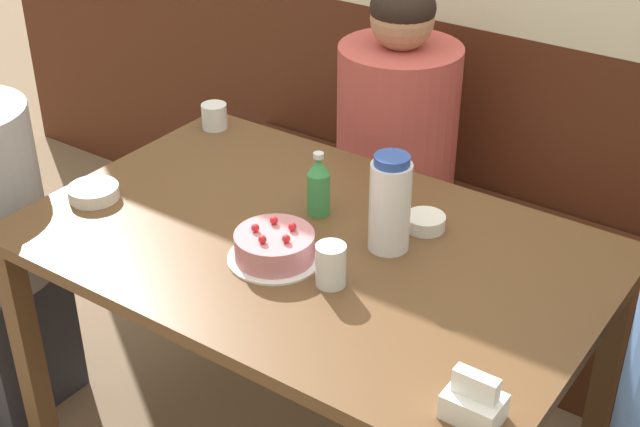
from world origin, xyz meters
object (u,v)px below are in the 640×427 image
(birthday_cake, at_px, (275,247))
(bowl_rice_small, at_px, (94,192))
(glass_water_tall, at_px, (214,116))
(glass_tumbler_short, at_px, (331,265))
(soju_bottle, at_px, (318,185))
(water_pitcher, at_px, (390,204))
(person_grey_tee, at_px, (395,169))
(napkin_holder, at_px, (474,402))
(bench_seat, at_px, (451,269))
(bowl_soup_white, at_px, (425,222))

(birthday_cake, height_order, bowl_rice_small, birthday_cake)
(glass_water_tall, distance_m, glass_tumbler_short, 0.92)
(soju_bottle, xyz_separation_m, glass_water_tall, (-0.57, 0.24, -0.04))
(water_pitcher, xyz_separation_m, soju_bottle, (-0.23, 0.04, -0.04))
(person_grey_tee, bearing_deg, napkin_holder, 36.76)
(water_pitcher, relative_size, glass_tumbler_short, 2.42)
(glass_tumbler_short, distance_m, person_grey_tee, 0.94)
(bowl_rice_small, bearing_deg, bench_seat, 58.71)
(soju_bottle, height_order, napkin_holder, soju_bottle)
(napkin_holder, height_order, bowl_rice_small, napkin_holder)
(bench_seat, bearing_deg, glass_water_tall, -143.46)
(bowl_soup_white, bearing_deg, birthday_cake, -124.54)
(soju_bottle, relative_size, glass_tumbler_short, 1.69)
(bench_seat, xyz_separation_m, glass_tumbler_short, (0.14, -0.96, 0.60))
(bench_seat, distance_m, glass_tumbler_short, 1.14)
(birthday_cake, relative_size, soju_bottle, 1.31)
(bench_seat, bearing_deg, napkin_holder, -62.40)
(soju_bottle, xyz_separation_m, bowl_soup_white, (0.27, 0.09, -0.06))
(napkin_holder, bearing_deg, soju_bottle, 145.93)
(bench_seat, bearing_deg, water_pitcher, -77.10)
(glass_tumbler_short, bearing_deg, person_grey_tee, 110.93)
(water_pitcher, relative_size, bowl_soup_white, 2.44)
(bowl_soup_white, bearing_deg, bench_seat, 108.12)
(bowl_soup_white, height_order, bowl_rice_small, same)
(person_grey_tee, bearing_deg, water_pitcher, 28.85)
(soju_bottle, height_order, bowl_soup_white, soju_bottle)
(soju_bottle, xyz_separation_m, napkin_holder, (0.67, -0.45, -0.04))
(napkin_holder, relative_size, person_grey_tee, 0.09)
(napkin_holder, xyz_separation_m, bowl_soup_white, (-0.41, 0.55, -0.02))
(birthday_cake, height_order, soju_bottle, soju_bottle)
(bowl_soup_white, xyz_separation_m, glass_tumbler_short, (-0.06, -0.34, 0.03))
(birthday_cake, distance_m, soju_bottle, 0.25)
(bench_seat, bearing_deg, bowl_soup_white, -71.88)
(bench_seat, distance_m, water_pitcher, 1.02)
(glass_water_tall, relative_size, person_grey_tee, 0.06)
(bench_seat, distance_m, birthday_cake, 1.11)
(person_grey_tee, bearing_deg, birthday_cake, 10.53)
(bowl_rice_small, xyz_separation_m, glass_tumbler_short, (0.75, 0.03, 0.03))
(bowl_soup_white, xyz_separation_m, person_grey_tee, (-0.38, 0.51, -0.19))
(napkin_holder, bearing_deg, bowl_rice_small, 171.88)
(water_pitcher, bearing_deg, napkin_holder, -43.70)
(soju_bottle, xyz_separation_m, bowl_rice_small, (-0.54, -0.28, -0.06))
(person_grey_tee, bearing_deg, bench_seat, 120.81)
(soju_bottle, distance_m, person_grey_tee, 0.66)
(water_pitcher, bearing_deg, glass_tumbler_short, -97.29)
(soju_bottle, relative_size, bowl_soup_white, 1.71)
(napkin_holder, height_order, bowl_soup_white, napkin_holder)
(bowl_rice_small, relative_size, glass_water_tall, 1.71)
(bench_seat, xyz_separation_m, napkin_holder, (0.61, -1.17, 0.59))
(bench_seat, height_order, soju_bottle, soju_bottle)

